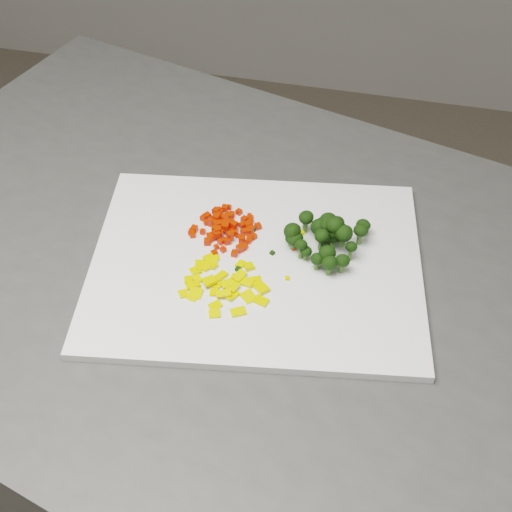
% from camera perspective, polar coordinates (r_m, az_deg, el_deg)
% --- Properties ---
extents(counter_block, '(1.23, 1.01, 0.90)m').
position_cam_1_polar(counter_block, '(1.29, -2.12, -14.33)').
color(counter_block, '#474845').
rests_on(counter_block, ground).
extents(cutting_board, '(0.46, 0.38, 0.01)m').
position_cam_1_polar(cutting_board, '(0.91, 0.00, -0.69)').
color(cutting_board, white).
rests_on(cutting_board, counter_block).
extents(carrot_pile, '(0.09, 0.09, 0.03)m').
position_cam_1_polar(carrot_pile, '(0.93, -2.61, 2.51)').
color(carrot_pile, red).
rests_on(carrot_pile, cutting_board).
extents(pepper_pile, '(0.11, 0.11, 0.01)m').
position_cam_1_polar(pepper_pile, '(0.87, -2.37, -2.18)').
color(pepper_pile, yellow).
rests_on(pepper_pile, cutting_board).
extents(broccoli_pile, '(0.11, 0.11, 0.05)m').
position_cam_1_polar(broccoli_pile, '(0.91, 6.30, 1.84)').
color(broccoli_pile, black).
rests_on(broccoli_pile, cutting_board).
extents(carrot_cube_0, '(0.01, 0.01, 0.01)m').
position_cam_1_polar(carrot_cube_0, '(0.93, -3.31, 2.18)').
color(carrot_cube_0, red).
rests_on(carrot_cube_0, carrot_pile).
extents(carrot_cube_1, '(0.01, 0.01, 0.01)m').
position_cam_1_polar(carrot_cube_1, '(0.94, -0.55, 2.29)').
color(carrot_cube_1, red).
rests_on(carrot_cube_1, carrot_pile).
extents(carrot_cube_2, '(0.01, 0.01, 0.01)m').
position_cam_1_polar(carrot_cube_2, '(0.94, -5.19, 1.91)').
color(carrot_cube_2, red).
rests_on(carrot_cube_2, carrot_pile).
extents(carrot_cube_3, '(0.01, 0.01, 0.01)m').
position_cam_1_polar(carrot_cube_3, '(0.92, -2.04, 1.69)').
color(carrot_cube_3, red).
rests_on(carrot_cube_3, carrot_pile).
extents(carrot_cube_4, '(0.01, 0.01, 0.01)m').
position_cam_1_polar(carrot_cube_4, '(0.95, -2.49, 2.64)').
color(carrot_cube_4, red).
rests_on(carrot_cube_4, carrot_pile).
extents(carrot_cube_5, '(0.01, 0.01, 0.01)m').
position_cam_1_polar(carrot_cube_5, '(0.94, -3.27, 2.67)').
color(carrot_cube_5, red).
rests_on(carrot_cube_5, carrot_pile).
extents(carrot_cube_6, '(0.01, 0.01, 0.01)m').
position_cam_1_polar(carrot_cube_6, '(0.91, -1.73, 0.21)').
color(carrot_cube_6, red).
rests_on(carrot_cube_6, carrot_pile).
extents(carrot_cube_7, '(0.01, 0.01, 0.01)m').
position_cam_1_polar(carrot_cube_7, '(0.92, -2.32, 1.22)').
color(carrot_cube_7, red).
rests_on(carrot_cube_7, carrot_pile).
extents(carrot_cube_8, '(0.01, 0.01, 0.01)m').
position_cam_1_polar(carrot_cube_8, '(0.93, -0.61, 1.20)').
color(carrot_cube_8, red).
rests_on(carrot_cube_8, carrot_pile).
extents(carrot_cube_9, '(0.01, 0.01, 0.01)m').
position_cam_1_polar(carrot_cube_9, '(0.93, -2.48, 2.36)').
color(carrot_cube_9, red).
rests_on(carrot_cube_9, carrot_pile).
extents(carrot_cube_10, '(0.01, 0.01, 0.01)m').
position_cam_1_polar(carrot_cube_10, '(0.96, -3.22, 3.11)').
color(carrot_cube_10, red).
rests_on(carrot_cube_10, carrot_pile).
extents(carrot_cube_11, '(0.01, 0.01, 0.01)m').
position_cam_1_polar(carrot_cube_11, '(0.93, -2.85, 1.85)').
color(carrot_cube_11, red).
rests_on(carrot_cube_11, carrot_pile).
extents(carrot_cube_12, '(0.01, 0.01, 0.01)m').
position_cam_1_polar(carrot_cube_12, '(0.94, -5.09, 1.71)').
color(carrot_cube_12, red).
rests_on(carrot_cube_12, carrot_pile).
extents(carrot_cube_13, '(0.01, 0.01, 0.01)m').
position_cam_1_polar(carrot_cube_13, '(0.93, -0.18, 1.58)').
color(carrot_cube_13, red).
rests_on(carrot_cube_13, carrot_pile).
extents(carrot_cube_14, '(0.01, 0.01, 0.01)m').
position_cam_1_polar(carrot_cube_14, '(0.94, -2.52, 2.49)').
color(carrot_cube_14, red).
rests_on(carrot_cube_14, carrot_pile).
extents(carrot_cube_15, '(0.01, 0.01, 0.01)m').
position_cam_1_polar(carrot_cube_15, '(0.94, -0.40, 2.19)').
color(carrot_cube_15, red).
rests_on(carrot_cube_15, carrot_pile).
extents(carrot_cube_16, '(0.01, 0.01, 0.01)m').
position_cam_1_polar(carrot_cube_16, '(0.96, -2.55, 3.11)').
color(carrot_cube_16, red).
rests_on(carrot_cube_16, carrot_pile).
extents(carrot_cube_17, '(0.01, 0.01, 0.01)m').
position_cam_1_polar(carrot_cube_17, '(0.95, -0.62, 2.50)').
color(carrot_cube_17, red).
rests_on(carrot_cube_17, carrot_pile).
extents(carrot_cube_18, '(0.01, 0.01, 0.01)m').
position_cam_1_polar(carrot_cube_18, '(0.95, -3.07, 2.74)').
color(carrot_cube_18, red).
rests_on(carrot_cube_18, carrot_pile).
extents(carrot_cube_19, '(0.01, 0.01, 0.01)m').
position_cam_1_polar(carrot_cube_19, '(0.93, -2.20, 1.75)').
color(carrot_cube_19, red).
rests_on(carrot_cube_19, carrot_pile).
extents(carrot_cube_20, '(0.01, 0.01, 0.01)m').
position_cam_1_polar(carrot_cube_20, '(0.94, -1.90, 2.15)').
color(carrot_cube_20, red).
rests_on(carrot_cube_20, carrot_pile).
extents(carrot_cube_21, '(0.01, 0.01, 0.01)m').
position_cam_1_polar(carrot_cube_21, '(0.93, -3.10, 2.06)').
color(carrot_cube_21, red).
rests_on(carrot_cube_21, carrot_pile).
extents(carrot_cube_22, '(0.01, 0.01, 0.01)m').
position_cam_1_polar(carrot_cube_22, '(0.94, -2.06, 2.42)').
color(carrot_cube_22, red).
rests_on(carrot_cube_22, carrot_pile).
extents(carrot_cube_23, '(0.01, 0.01, 0.01)m').
position_cam_1_polar(carrot_cube_23, '(0.96, -4.20, 3.01)').
color(carrot_cube_23, red).
rests_on(carrot_cube_23, carrot_pile).
extents(carrot_cube_24, '(0.01, 0.01, 0.01)m').
position_cam_1_polar(carrot_cube_24, '(0.94, 0.16, 2.40)').
color(carrot_cube_24, red).
rests_on(carrot_cube_24, carrot_pile).
extents(carrot_cube_25, '(0.01, 0.01, 0.01)m').
position_cam_1_polar(carrot_cube_25, '(0.91, -2.64, 0.53)').
color(carrot_cube_25, red).
rests_on(carrot_cube_25, carrot_pile).
extents(carrot_cube_26, '(0.01, 0.01, 0.01)m').
position_cam_1_polar(carrot_cube_26, '(0.95, -3.19, 3.11)').
color(carrot_cube_26, red).
rests_on(carrot_cube_26, carrot_pile).
extents(carrot_cube_27, '(0.01, 0.01, 0.01)m').
position_cam_1_polar(carrot_cube_27, '(0.96, -3.91, 3.22)').
color(carrot_cube_27, red).
rests_on(carrot_cube_27, carrot_pile).
extents(carrot_cube_28, '(0.01, 0.01, 0.01)m').
position_cam_1_polar(carrot_cube_28, '(0.94, -1.74, 1.93)').
color(carrot_cube_28, red).
rests_on(carrot_cube_28, carrot_pile).
extents(carrot_cube_29, '(0.01, 0.01, 0.01)m').
position_cam_1_polar(carrot_cube_29, '(0.95, -2.61, 2.65)').
color(carrot_cube_29, red).
rests_on(carrot_cube_29, carrot_pile).
extents(carrot_cube_30, '(0.01, 0.01, 0.01)m').
position_cam_1_polar(carrot_cube_30, '(0.94, -2.35, 2.65)').
color(carrot_cube_30, red).
rests_on(carrot_cube_30, carrot_pile).
extents(carrot_cube_31, '(0.01, 0.01, 0.01)m').
position_cam_1_polar(carrot_cube_31, '(0.94, -0.61, 2.44)').
color(carrot_cube_31, red).
rests_on(carrot_cube_31, carrot_pile).
extents(carrot_cube_32, '(0.01, 0.01, 0.01)m').
position_cam_1_polar(carrot_cube_32, '(0.95, -1.97, 2.63)').
color(carrot_cube_32, red).
rests_on(carrot_cube_32, carrot_pile).
extents(carrot_cube_33, '(0.01, 0.01, 0.01)m').
position_cam_1_polar(carrot_cube_33, '(0.92, -0.90, 0.77)').
color(carrot_cube_33, red).
rests_on(carrot_cube_33, carrot_pile).
extents(carrot_cube_34, '(0.01, 0.01, 0.01)m').
position_cam_1_polar(carrot_cube_34, '(0.94, -0.62, 1.98)').
color(carrot_cube_34, red).
rests_on(carrot_cube_34, carrot_pile).
extents(carrot_cube_35, '(0.01, 0.01, 0.01)m').
position_cam_1_polar(carrot_cube_35, '(0.95, -0.39, 2.84)').
color(carrot_cube_35, red).
rests_on(carrot_cube_35, carrot_pile).
extents(carrot_cube_36, '(0.01, 0.01, 0.01)m').
position_cam_1_polar(carrot_cube_36, '(0.95, -3.58, 2.83)').
color(carrot_cube_36, red).
rests_on(carrot_cube_36, carrot_pile).
extents(carrot_cube_37, '(0.01, 0.01, 0.01)m').
position_cam_1_polar(carrot_cube_37, '(0.96, -0.53, 3.24)').
color(carrot_cube_37, red).
rests_on(carrot_cube_37, carrot_pile).
extents(carrot_cube_38, '(0.01, 0.01, 0.01)m').
position_cam_1_polar(carrot_cube_38, '(0.96, -3.08, 3.28)').
color(carrot_cube_38, red).
rests_on(carrot_cube_38, carrot_pile).
extents(carrot_cube_39, '(0.01, 0.01, 0.01)m').
position_cam_1_polar(carrot_cube_39, '(0.93, -1.12, 1.36)').
color(carrot_cube_39, red).
rests_on(carrot_cube_39, carrot_pile).
extents(carrot_cube_40, '(0.01, 0.01, 0.01)m').
position_cam_1_polar(carrot_cube_40, '(0.96, -4.25, 3.05)').
color(carrot_cube_40, red).
rests_on(carrot_cube_40, carrot_pile).
extents(carrot_cube_41, '(0.01, 0.01, 0.01)m').
position_cam_1_polar(carrot_cube_41, '(0.93, -3.21, 1.77)').
color(carrot_cube_41, red).
rests_on(carrot_cube_41, carrot_pile).
extents(carrot_cube_42, '(0.01, 0.01, 0.01)m').
position_cam_1_polar(carrot_cube_42, '(0.95, -0.94, 2.94)').
color(carrot_cube_42, red).
rests_on(carrot_cube_42, carrot_pile).
extents(carrot_cube_43, '(0.01, 0.01, 0.01)m').
position_cam_1_polar(carrot_cube_43, '(0.96, -2.28, 3.30)').
color(carrot_cube_43, red).
rests_on(carrot_cube_43, carrot_pile).
extents(carrot_cube_44, '(0.01, 0.01, 0.01)m').
position_cam_1_polar(carrot_cube_44, '(0.94, -4.96, 2.18)').
color(carrot_cube_44, red).
rests_on(carrot_cube_44, carrot_pile).
extents(carrot_cube_45, '(0.01, 0.01, 0.01)m').
position_cam_1_polar(carrot_cube_45, '(0.94, -1.98, 2.10)').
color(carrot_cube_45, red).
rests_on(carrot_cube_45, carrot_pile).
extents(carrot_cube_46, '(0.01, 0.01, 0.01)m').
position_cam_1_polar(carrot_cube_46, '(0.94, -1.83, 1.92)').
color(carrot_cube_46, red).
rests_on(carrot_cube_46, carrot_pile).
extents(carrot_cube_47, '(0.01, 0.01, 0.01)m').
position_cam_1_polar(carrot_cube_47, '(0.92, -3.92, 1.15)').
color(carrot_cube_47, red).
rests_on(carrot_cube_47, carrot_pile).
extents(carrot_cube_48, '(0.01, 0.01, 0.01)m').
position_cam_1_polar(carrot_cube_48, '(0.95, -2.73, 2.63)').
color(carrot_cube_48, red).
rests_on(carrot_cube_48, carrot_pile).
extents(carrot_cube_49, '(0.01, 0.01, 0.01)m').
position_cam_1_polar(carrot_cube_49, '(0.93, -2.95, 2.16)').
color(carrot_cube_49, red).
rests_on(carrot_cube_49, carrot_pile).
extents(carrot_cube_50, '(0.01, 0.01, 0.01)m').
position_cam_1_polar(carrot_cube_50, '(0.95, -3.64, 2.60)').
color(carrot_cube_50, red).
rests_on(carrot_cube_50, carrot_pile).
extents(carrot_cube_51, '(0.01, 0.01, 0.01)m').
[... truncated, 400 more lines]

